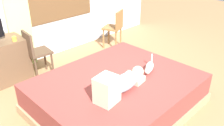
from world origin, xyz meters
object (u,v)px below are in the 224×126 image
at_px(person_lying, 120,83).
at_px(cat, 149,67).
at_px(cup, 14,39).
at_px(chair_spare, 115,26).
at_px(chair_by_desk, 35,51).
at_px(bed, 117,94).

relative_size(person_lying, cat, 2.84).
xyz_separation_m(cup, chair_spare, (2.22, -0.14, -0.27)).
height_order(chair_by_desk, chair_spare, same).
relative_size(person_lying, chair_spare, 1.10).
relative_size(bed, cup, 29.14).
bearing_deg(cat, chair_spare, 58.42).
height_order(cat, cup, cup).
relative_size(bed, chair_spare, 2.61).
distance_m(cup, chair_spare, 2.24).
relative_size(bed, person_lying, 2.38).
xyz_separation_m(cat, cup, (-1.14, 1.91, 0.24)).
xyz_separation_m(cup, chair_by_desk, (0.27, -0.09, -0.27)).
xyz_separation_m(cat, chair_by_desk, (-0.86, 1.82, -0.03)).
relative_size(bed, chair_by_desk, 2.61).
height_order(cat, chair_spare, chair_spare).
height_order(person_lying, chair_by_desk, chair_by_desk).
bearing_deg(bed, chair_spare, 45.01).
bearing_deg(person_lying, bed, 51.85).
distance_m(cat, chair_spare, 2.08).
bearing_deg(chair_by_desk, chair_spare, -1.45).
bearing_deg(person_lying, cup, 102.96).
relative_size(cat, chair_by_desk, 0.39).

